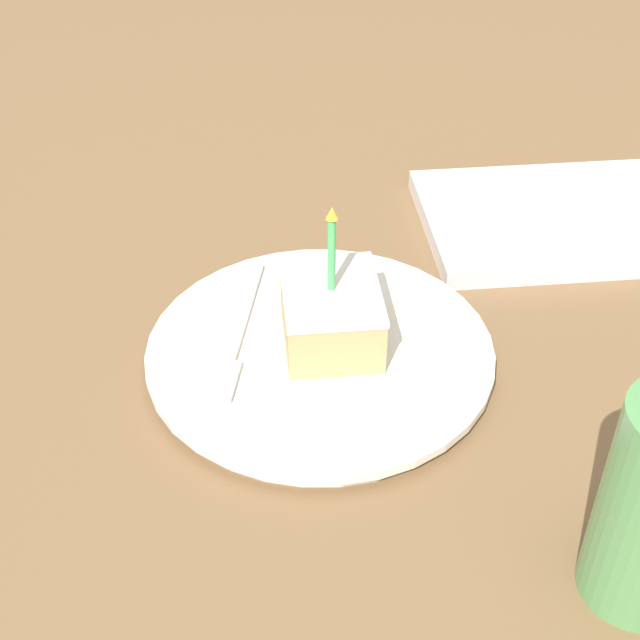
{
  "coord_description": "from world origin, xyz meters",
  "views": [
    {
      "loc": [
        0.08,
        0.58,
        0.49
      ],
      "look_at": [
        0.02,
        0.02,
        0.05
      ],
      "focal_mm": 50.0,
      "sensor_mm": 36.0,
      "label": 1
    }
  ],
  "objects_px": {
    "plate": "(320,353)",
    "fork": "(235,337)",
    "marble_board": "(558,219)",
    "cake_slice": "(331,314)"
  },
  "relations": [
    {
      "from": "fork",
      "to": "marble_board",
      "type": "height_order",
      "value": "fork"
    },
    {
      "from": "plate",
      "to": "fork",
      "type": "distance_m",
      "value": 0.07
    },
    {
      "from": "cake_slice",
      "to": "plate",
      "type": "bearing_deg",
      "value": 33.56
    },
    {
      "from": "plate",
      "to": "fork",
      "type": "xyz_separation_m",
      "value": [
        0.07,
        -0.01,
        0.01
      ]
    },
    {
      "from": "cake_slice",
      "to": "marble_board",
      "type": "distance_m",
      "value": 0.31
    },
    {
      "from": "fork",
      "to": "marble_board",
      "type": "xyz_separation_m",
      "value": [
        -0.33,
        -0.17,
        -0.01
      ]
    },
    {
      "from": "plate",
      "to": "fork",
      "type": "bearing_deg",
      "value": -11.66
    },
    {
      "from": "cake_slice",
      "to": "marble_board",
      "type": "relative_size",
      "value": 0.47
    },
    {
      "from": "plate",
      "to": "marble_board",
      "type": "distance_m",
      "value": 0.32
    },
    {
      "from": "fork",
      "to": "marble_board",
      "type": "bearing_deg",
      "value": -152.97
    }
  ]
}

